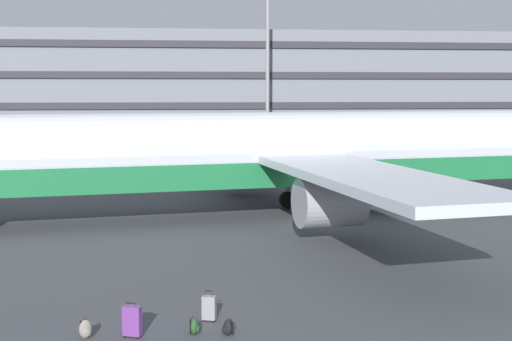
{
  "coord_description": "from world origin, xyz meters",
  "views": [
    {
      "loc": [
        -6.38,
        -31.43,
        6.21
      ],
      "look_at": [
        -3.42,
        -3.41,
        3.0
      ],
      "focal_mm": 48.79,
      "sensor_mm": 36.0,
      "label": 1
    }
  ],
  "objects_px": {
    "backpack_large": "(86,330)",
    "backpack_red": "(195,326)",
    "airliner": "(279,154)",
    "backpack_orange": "(227,328)",
    "suitcase_small": "(132,321)",
    "suitcase_navy": "(209,308)"
  },
  "relations": [
    {
      "from": "backpack_orange",
      "to": "backpack_red",
      "type": "height_order",
      "value": "backpack_red"
    },
    {
      "from": "airliner",
      "to": "suitcase_navy",
      "type": "relative_size",
      "value": 48.27
    },
    {
      "from": "suitcase_small",
      "to": "backpack_red",
      "type": "bearing_deg",
      "value": 1.64
    },
    {
      "from": "suitcase_navy",
      "to": "backpack_orange",
      "type": "bearing_deg",
      "value": -69.77
    },
    {
      "from": "suitcase_navy",
      "to": "backpack_red",
      "type": "relative_size",
      "value": 1.78
    },
    {
      "from": "suitcase_navy",
      "to": "airliner",
      "type": "bearing_deg",
      "value": 75.61
    },
    {
      "from": "backpack_large",
      "to": "backpack_orange",
      "type": "relative_size",
      "value": 1.16
    },
    {
      "from": "suitcase_small",
      "to": "airliner",
      "type": "bearing_deg",
      "value": 70.38
    },
    {
      "from": "backpack_orange",
      "to": "suitcase_navy",
      "type": "bearing_deg",
      "value": 110.23
    },
    {
      "from": "airliner",
      "to": "backpack_orange",
      "type": "relative_size",
      "value": 90.5
    },
    {
      "from": "suitcase_small",
      "to": "backpack_large",
      "type": "bearing_deg",
      "value": 179.01
    },
    {
      "from": "suitcase_small",
      "to": "backpack_large",
      "type": "relative_size",
      "value": 1.71
    },
    {
      "from": "backpack_large",
      "to": "backpack_orange",
      "type": "distance_m",
      "value": 3.58
    },
    {
      "from": "backpack_large",
      "to": "backpack_red",
      "type": "height_order",
      "value": "backpack_large"
    },
    {
      "from": "suitcase_navy",
      "to": "backpack_large",
      "type": "relative_size",
      "value": 1.62
    },
    {
      "from": "suitcase_navy",
      "to": "backpack_red",
      "type": "distance_m",
      "value": 1.09
    },
    {
      "from": "backpack_large",
      "to": "backpack_red",
      "type": "distance_m",
      "value": 2.74
    },
    {
      "from": "backpack_orange",
      "to": "backpack_red",
      "type": "bearing_deg",
      "value": 169.5
    },
    {
      "from": "backpack_orange",
      "to": "backpack_red",
      "type": "relative_size",
      "value": 0.95
    },
    {
      "from": "suitcase_small",
      "to": "backpack_orange",
      "type": "distance_m",
      "value": 2.42
    },
    {
      "from": "backpack_red",
      "to": "airliner",
      "type": "bearing_deg",
      "value": 75.12
    },
    {
      "from": "backpack_large",
      "to": "backpack_red",
      "type": "bearing_deg",
      "value": 0.52
    }
  ]
}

